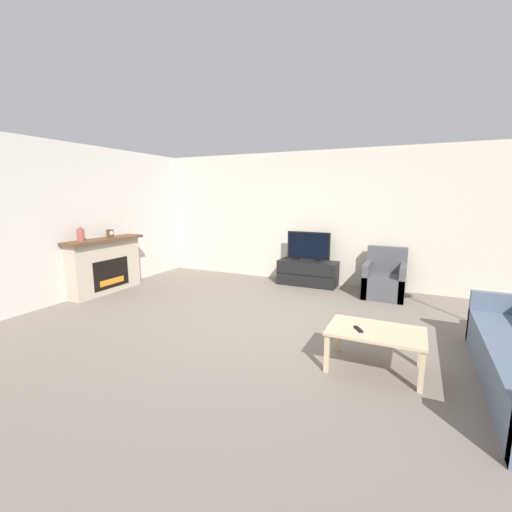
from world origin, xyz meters
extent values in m
plane|color=slate|center=(0.00, 0.00, 0.00)|extent=(24.00, 24.00, 0.00)
cube|color=beige|center=(0.00, 2.72, 1.35)|extent=(12.00, 0.06, 2.70)
cube|color=beige|center=(-3.58, 0.00, 1.35)|extent=(0.06, 12.00, 2.70)
cube|color=#B7A893|center=(-3.39, 0.27, 0.49)|extent=(0.31, 1.44, 0.98)
cube|color=black|center=(-3.23, 0.27, 0.37)|extent=(0.01, 0.79, 0.54)
cube|color=orange|center=(-3.23, 0.27, 0.22)|extent=(0.01, 0.55, 0.11)
cube|color=brown|center=(-3.36, 0.27, 1.00)|extent=(0.43, 1.56, 0.05)
cylinder|color=#994C3D|center=(-3.37, -0.19, 1.13)|extent=(0.12, 0.12, 0.21)
sphere|color=#994C3D|center=(-3.37, -0.19, 1.25)|extent=(0.07, 0.07, 0.07)
cube|color=brown|center=(-3.37, 0.43, 1.10)|extent=(0.07, 0.11, 0.15)
cylinder|color=white|center=(-3.33, 0.43, 1.11)|extent=(0.00, 0.08, 0.08)
cube|color=black|center=(-0.08, 2.41, 0.25)|extent=(1.19, 0.48, 0.50)
cube|color=black|center=(-0.08, 2.16, 0.25)|extent=(1.16, 0.01, 0.01)
cube|color=black|center=(-0.08, 2.41, 0.52)|extent=(0.31, 0.18, 0.04)
cube|color=black|center=(-0.08, 2.41, 0.81)|extent=(0.88, 0.03, 0.55)
cube|color=black|center=(-0.08, 2.39, 0.81)|extent=(0.81, 0.01, 0.50)
cube|color=#4C4C51|center=(1.42, 2.17, 0.20)|extent=(0.70, 0.76, 0.40)
cube|color=#4C4C51|center=(1.42, 2.48, 0.64)|extent=(0.70, 0.14, 0.48)
cube|color=#4C4C51|center=(1.12, 2.17, 0.31)|extent=(0.10, 0.76, 0.61)
cube|color=#4C4C51|center=(1.72, 2.17, 0.31)|extent=(0.10, 0.76, 0.61)
cube|color=#CCB289|center=(1.56, -0.66, 0.42)|extent=(0.96, 0.62, 0.03)
cube|color=#CCB289|center=(1.12, -0.93, 0.20)|extent=(0.05, 0.05, 0.41)
cube|color=#CCB289|center=(2.00, -0.93, 0.20)|extent=(0.05, 0.05, 0.41)
cube|color=#CCB289|center=(1.12, -0.39, 0.20)|extent=(0.05, 0.05, 0.41)
cube|color=#CCB289|center=(2.00, -0.39, 0.20)|extent=(0.05, 0.05, 0.41)
cube|color=black|center=(1.40, -0.74, 0.45)|extent=(0.12, 0.15, 0.02)
cube|color=slate|center=(2.95, 0.61, 0.33)|extent=(0.83, 0.11, 0.65)
camera|label=1|loc=(1.86, -4.22, 1.81)|focal=24.00mm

